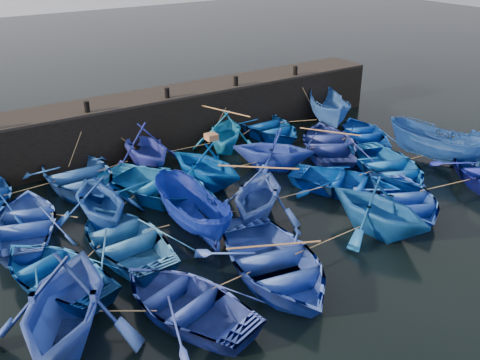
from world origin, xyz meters
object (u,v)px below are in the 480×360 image
boat_8 (160,186)px  wooden_crate (211,137)px  boat_20 (63,301)px  boat_13 (55,272)px

boat_8 → wooden_crate: size_ratio=11.93×
boat_20 → boat_13: bearing=111.3°
boat_20 → wooden_crate: (8.22, 6.13, 0.95)m
boat_13 → boat_20: 2.80m
wooden_crate → boat_20: bearing=-143.3°
boat_13 → boat_8: bearing=-165.6°
boat_20 → wooden_crate: boat_20 is taller
boat_8 → boat_20: boat_20 is taller
wooden_crate → boat_8: bearing=178.1°
boat_13 → boat_20: bearing=61.1°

